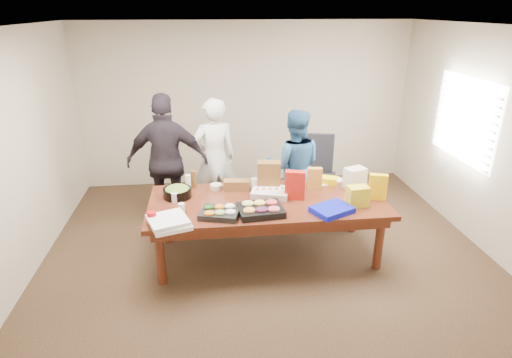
{
  "coord_description": "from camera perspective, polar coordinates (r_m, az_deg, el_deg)",
  "views": [
    {
      "loc": [
        -0.68,
        -4.51,
        2.88
      ],
      "look_at": [
        -0.13,
        0.1,
        0.99
      ],
      "focal_mm": 29.64,
      "sensor_mm": 36.0,
      "label": 1
    }
  ],
  "objects": [
    {
      "name": "chip_bag_orange",
      "position": [
        5.34,
        7.92,
        0.08
      ],
      "size": [
        0.19,
        0.1,
        0.28
      ],
      "primitive_type": "cube",
      "rotation": [
        0.0,
        0.0,
        -0.1
      ],
      "color": "#C98836",
      "rests_on": "conference_table"
    },
    {
      "name": "office_chair",
      "position": [
        6.37,
        8.73,
        0.39
      ],
      "size": [
        0.66,
        0.66,
        1.08
      ],
      "primitive_type": "cube",
      "rotation": [
        0.0,
        0.0,
        -0.21
      ],
      "color": "black",
      "rests_on": "floor"
    },
    {
      "name": "ceiling",
      "position": [
        4.57,
        1.83,
        20.04
      ],
      "size": [
        5.5,
        5.0,
        0.02
      ],
      "primitive_type": "cube",
      "color": "white",
      "rests_on": "wall_back"
    },
    {
      "name": "pizza_box_lower",
      "position": [
        4.54,
        -11.46,
        -5.98
      ],
      "size": [
        0.48,
        0.48,
        0.04
      ],
      "primitive_type": "cube",
      "rotation": [
        0.0,
        0.0,
        0.3
      ],
      "color": "white",
      "rests_on": "conference_table"
    },
    {
      "name": "grocery_bag_yellow",
      "position": [
        4.99,
        13.54,
        -2.27
      ],
      "size": [
        0.25,
        0.18,
        0.24
      ],
      "primitive_type": "cube",
      "rotation": [
        0.0,
        0.0,
        0.09
      ],
      "color": "yellow",
      "rests_on": "conference_table"
    },
    {
      "name": "window_panel",
      "position": [
        6.29,
        26.32,
        7.22
      ],
      "size": [
        0.03,
        1.4,
        1.1
      ],
      "primitive_type": "cube",
      "color": "white",
      "rests_on": "wall_right"
    },
    {
      "name": "sheet_cake",
      "position": [
        5.14,
        1.92,
        -1.82
      ],
      "size": [
        0.51,
        0.44,
        0.08
      ],
      "primitive_type": "cube",
      "rotation": [
        0.0,
        0.0,
        -0.28
      ],
      "color": "silver",
      "rests_on": "conference_table"
    },
    {
      "name": "dip_bowl_a",
      "position": [
        5.31,
        1.53,
        -1.06
      ],
      "size": [
        0.17,
        0.17,
        0.07
      ],
      "primitive_type": "cylinder",
      "rotation": [
        0.0,
        0.0,
        -0.04
      ],
      "color": "silver",
      "rests_on": "conference_table"
    },
    {
      "name": "wall_back",
      "position": [
        7.21,
        -1.28,
        9.93
      ],
      "size": [
        5.5,
        0.04,
        2.7
      ],
      "primitive_type": "cube",
      "color": "beige",
      "rests_on": "floor"
    },
    {
      "name": "conference_table",
      "position": [
        5.2,
        1.52,
        -6.6
      ],
      "size": [
        2.8,
        1.2,
        0.75
      ],
      "primitive_type": "cube",
      "color": "#4C1C0F",
      "rests_on": "floor"
    },
    {
      "name": "wall_front",
      "position": [
        2.62,
        9.81,
        -13.99
      ],
      "size": [
        5.5,
        0.04,
        2.7
      ],
      "primitive_type": "cube",
      "color": "beige",
      "rests_on": "floor"
    },
    {
      "name": "chip_bag_blue",
      "position": [
        4.8,
        10.22,
        -4.09
      ],
      "size": [
        0.52,
        0.47,
        0.06
      ],
      "primitive_type": "cube",
      "rotation": [
        0.0,
        0.0,
        0.45
      ],
      "color": "#0B14C3",
      "rests_on": "conference_table"
    },
    {
      "name": "person_right",
      "position": [
        5.94,
        5.14,
        1.7
      ],
      "size": [
        0.89,
        0.75,
        1.62
      ],
      "primitive_type": "imported",
      "rotation": [
        0.0,
        0.0,
        2.96
      ],
      "color": "#2D5C8F",
      "rests_on": "floor"
    },
    {
      "name": "clear_cup_b",
      "position": [
        5.06,
        -10.91,
        -2.43
      ],
      "size": [
        0.11,
        0.11,
        0.12
      ],
      "primitive_type": "cylinder",
      "rotation": [
        0.0,
        0.0,
        0.31
      ],
      "color": "white",
      "rests_on": "conference_table"
    },
    {
      "name": "mustard_bottle",
      "position": [
        5.37,
        2.52,
        -0.12
      ],
      "size": [
        0.08,
        0.08,
        0.19
      ],
      "primitive_type": "cylinder",
      "rotation": [
        0.0,
        0.0,
        0.17
      ],
      "color": "#D5D80E",
      "rests_on": "conference_table"
    },
    {
      "name": "pizza_box_upper",
      "position": [
        4.53,
        -11.81,
        -5.46
      ],
      "size": [
        0.49,
        0.49,
        0.04
      ],
      "primitive_type": "cube",
      "rotation": [
        0.0,
        0.0,
        0.35
      ],
      "color": "white",
      "rests_on": "pizza_box_lower"
    },
    {
      "name": "kraft_bag",
      "position": [
        5.25,
        1.75,
        0.42
      ],
      "size": [
        0.3,
        0.2,
        0.37
      ],
      "primitive_type": "cube",
      "rotation": [
        0.0,
        0.0,
        -0.14
      ],
      "color": "brown",
      "rests_on": "conference_table"
    },
    {
      "name": "ranch_bottle",
      "position": [
        5.34,
        -9.15,
        -0.47
      ],
      "size": [
        0.07,
        0.07,
        0.2
      ],
      "primitive_type": "cylinder",
      "rotation": [
        0.0,
        0.0,
        -0.02
      ],
      "color": "white",
      "rests_on": "conference_table"
    },
    {
      "name": "fruit_tray",
      "position": [
        4.7,
        0.63,
        -4.24
      ],
      "size": [
        0.53,
        0.43,
        0.07
      ],
      "primitive_type": "cube",
      "rotation": [
        0.0,
        0.0,
        0.1
      ],
      "color": "black",
      "rests_on": "conference_table"
    },
    {
      "name": "grocery_bag_white",
      "position": [
        5.46,
        13.2,
        0.11
      ],
      "size": [
        0.29,
        0.25,
        0.27
      ],
      "primitive_type": "cube",
      "rotation": [
        0.0,
        0.0,
        0.36
      ],
      "color": "white",
      "rests_on": "conference_table"
    },
    {
      "name": "dressing_bottle",
      "position": [
        5.41,
        -8.41,
        0.0
      ],
      "size": [
        0.08,
        0.08,
        0.22
      ],
      "primitive_type": "cylinder",
      "rotation": [
        0.0,
        0.0,
        0.17
      ],
      "color": "brown",
      "rests_on": "conference_table"
    },
    {
      "name": "person_center",
      "position": [
        6.02,
        -5.65,
        2.66
      ],
      "size": [
        0.73,
        0.57,
        1.76
      ],
      "primitive_type": "imported",
      "rotation": [
        0.0,
        0.0,
        3.4
      ],
      "color": "silver",
      "rests_on": "floor"
    },
    {
      "name": "wall_right",
      "position": [
        5.87,
        29.34,
        4.18
      ],
      "size": [
        0.04,
        5.0,
        2.7
      ],
      "primitive_type": "cube",
      "color": "beige",
      "rests_on": "floor"
    },
    {
      "name": "banana_bunch",
      "position": [
        5.56,
        9.46,
        -0.16
      ],
      "size": [
        0.31,
        0.25,
        0.09
      ],
      "primitive_type": "cube",
      "rotation": [
        0.0,
        0.0,
        -0.4
      ],
      "color": "#FFE707",
      "rests_on": "conference_table"
    },
    {
      "name": "wall_left",
      "position": [
        5.2,
        -29.96,
        2.01
      ],
      "size": [
        0.04,
        5.0,
        2.7
      ],
      "primitive_type": "cube",
      "color": "beige",
      "rests_on": "floor"
    },
    {
      "name": "clear_cup_a",
      "position": [
        4.8,
        -10.01,
        -3.85
      ],
      "size": [
        0.09,
        0.09,
        0.1
      ],
      "primitive_type": "cylinder",
      "rotation": [
        0.0,
        0.0,
        0.14
      ],
      "color": "silver",
      "rests_on": "conference_table"
    },
    {
      "name": "red_cup",
      "position": [
        4.62,
        -13.87,
        -5.07
      ],
      "size": [
        0.12,
        0.12,
        0.13
      ],
      "primitive_type": "cylinder",
      "rotation": [
        0.0,
        0.0,
        0.34
      ],
      "color": "#BB080E",
      "rests_on": "conference_table"
    },
    {
      "name": "plate_b",
      "position": [
        5.7,
        10.43,
        -0.06
      ],
      "size": [
        0.27,
        0.27,
        0.01
      ],
      "primitive_type": "cylinder",
      "rotation": [
        0.0,
        0.0,
        0.18
      ],
      "color": "silver",
      "rests_on": "conference_table"
    },
    {
      "name": "person_left",
      "position": [
        5.86,
        -11.85,
        2.29
      ],
      "size": [
        1.12,
        0.53,
        1.87
      ],
      "primitive_type": "imported",
      "rotation": [
        0.0,
        0.0,
        3.07
      ],
      "color": "black",
      "rests_on": "floor"
    },
    {
      "name": "plate_a",
      "position": [
        5.59,
        8.64,
        -0.38
      ],
      "size": [
        0.36,
        0.36,
        0.02
      ],
      "primitive_type": "cylinder",
      "rotation": [
        0.0,
        0.0,
        -0.29
      ],
      "color": "white",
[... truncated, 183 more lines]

